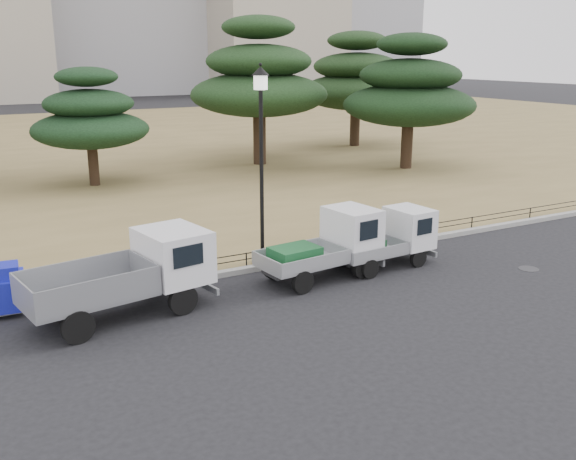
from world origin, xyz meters
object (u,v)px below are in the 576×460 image
truck_large (130,272)px  street_lamp (261,133)px  truck_kei_rear (389,239)px  truck_kei_front (328,245)px

truck_large → street_lamp: 5.67m
truck_large → truck_kei_rear: (7.92, 0.01, -0.25)m
truck_large → truck_kei_front: size_ratio=1.26×
truck_kei_rear → street_lamp: size_ratio=0.57×
truck_large → street_lamp: size_ratio=0.82×
truck_kei_rear → street_lamp: (-3.41, 1.77, 3.20)m
street_lamp → truck_kei_front: bearing=-54.7°
truck_kei_front → street_lamp: (-1.24, 1.75, 3.09)m
truck_large → street_lamp: (4.50, 1.78, 2.95)m
street_lamp → truck_kei_rear: bearing=-27.4°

